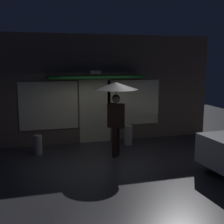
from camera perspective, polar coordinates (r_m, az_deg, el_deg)
The scene contains 5 objects.
ground_plane at distance 8.60m, azimuth 0.07°, elevation -9.41°, with size 18.00×18.00×0.00m, color #2D2D33.
building_facade at distance 10.43m, azimuth -3.49°, elevation 4.35°, with size 8.67×1.00×3.71m.
person_with_umbrella at distance 8.69m, azimuth 0.77°, elevation 3.03°, with size 1.28×1.28×2.21m.
sidewalk_bollard at distance 10.18m, azimuth 3.14°, elevation -4.43°, with size 0.27×0.27×0.66m, color #B2A899.
sidewalk_bollard_2 at distance 9.39m, azimuth -13.91°, elevation -6.12°, with size 0.24×0.24×0.60m, color #B2A899.
Camera 1 is at (-2.24, -7.81, 2.82)m, focal length 47.92 mm.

